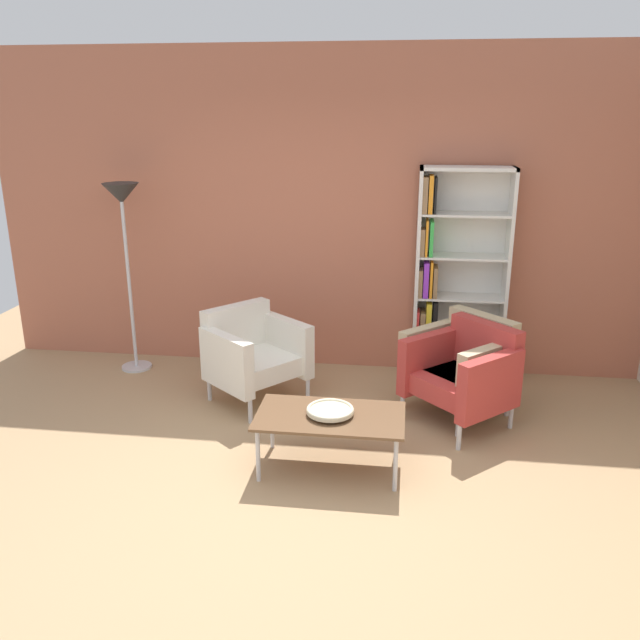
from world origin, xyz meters
name	(u,v)px	position (x,y,z in m)	size (l,w,h in m)	color
ground_plane	(290,505)	(0.00, 0.00, 0.00)	(8.32, 8.32, 0.00)	tan
brick_back_panel	(335,213)	(0.00, 2.46, 1.45)	(6.40, 0.12, 2.90)	#B2664C
bookshelf_tall	(452,277)	(1.07, 2.25, 0.94)	(0.80, 0.30, 1.90)	silver
coffee_table_low	(330,419)	(0.20, 0.48, 0.37)	(1.00, 0.56, 0.40)	brown
decorative_bowl	(330,410)	(0.20, 0.48, 0.43)	(0.32, 0.32, 0.05)	beige
armchair_corner_red	(253,353)	(-0.58, 1.53, 0.41)	(0.94, 0.95, 0.78)	white
armchair_near_window	(464,373)	(1.14, 1.32, 0.41)	(0.95, 0.95, 0.78)	#B73833
armchair_by_bookshelf	(462,363)	(1.14, 1.52, 0.41)	(0.95, 0.95, 0.78)	#C6B289
floor_lamp_torchiere	(123,216)	(-1.85, 2.05, 1.45)	(0.32, 0.32, 1.74)	silver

